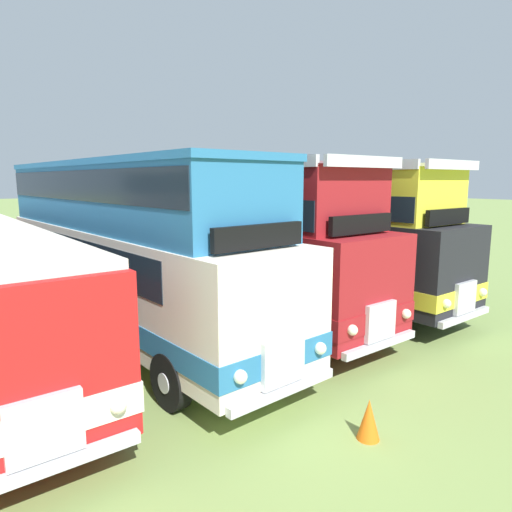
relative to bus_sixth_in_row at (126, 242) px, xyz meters
name	(u,v)px	position (x,y,z in m)	size (l,w,h in m)	color
bus_sixth_in_row	(126,242)	(0.00, 0.00, 0.00)	(2.88, 11.41, 4.49)	silver
bus_seventh_in_row	(234,237)	(3.28, -0.15, -0.12)	(2.74, 10.49, 4.52)	maroon
bus_eighth_in_row	(312,229)	(6.56, -0.12, -0.11)	(2.71, 10.83, 4.52)	black
cone_near_end	(369,419)	(0.93, -6.93, -2.15)	(0.36, 0.36, 0.66)	orange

